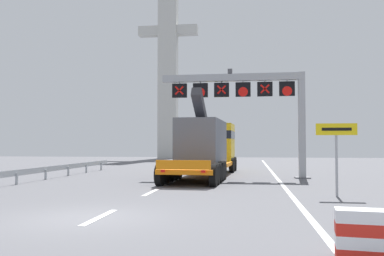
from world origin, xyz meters
name	(u,v)px	position (x,y,z in m)	size (l,w,h in m)	color
ground	(86,218)	(0.00, 0.00, 0.00)	(112.00, 112.00, 0.00)	#5B5B60
lane_markings	(205,166)	(0.34, 27.68, 0.01)	(0.20, 69.96, 0.01)	silver
edge_line_right	(280,182)	(6.20, 12.00, 0.01)	(0.20, 63.00, 0.01)	silver
overhead_lane_gantry	(251,95)	(4.64, 14.82, 5.19)	(9.16, 0.90, 6.83)	#9EA0A5
heavy_haul_truck_orange	(208,146)	(1.81, 16.36, 1.99)	(3.61, 14.16, 5.30)	orange
exit_sign_yellow	(336,141)	(7.96, 5.85, 2.19)	(1.58, 0.15, 2.90)	#9EA0A5
crash_barrier_striped	(365,235)	(6.56, -3.38, 0.45)	(1.06, 0.63, 0.90)	red
guardrail_left	(31,172)	(-7.35, 10.13, 0.56)	(0.13, 24.26, 0.76)	#999EA3
bridge_pylon_distant	(168,53)	(-7.57, 49.45, 15.94)	(9.00, 2.00, 31.11)	#B7B7B2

